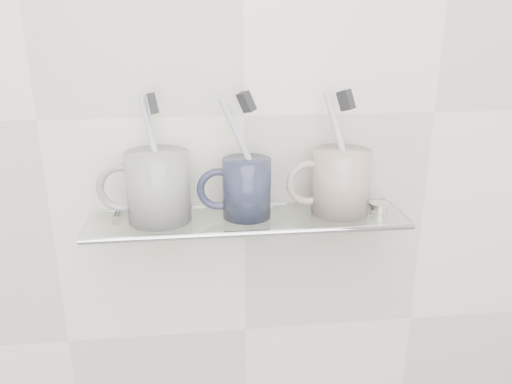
{
  "coord_description": "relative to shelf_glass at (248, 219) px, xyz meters",
  "views": [
    {
      "loc": [
        -0.07,
        0.31,
        1.39
      ],
      "look_at": [
        0.01,
        1.04,
        1.14
      ],
      "focal_mm": 35.0,
      "sensor_mm": 36.0,
      "label": 1
    }
  ],
  "objects": [
    {
      "name": "mug_left_handle",
      "position": [
        -0.19,
        0.0,
        0.06
      ],
      "size": [
        0.08,
        0.01,
        0.08
      ],
      "primitive_type": "torus",
      "rotation": [
        1.57,
        0.0,
        0.0
      ],
      "color": "silver",
      "rests_on": "mug_left"
    },
    {
      "name": "mug_center",
      "position": [
        -0.0,
        0.0,
        0.05
      ],
      "size": [
        0.1,
        0.1,
        0.09
      ],
      "primitive_type": "cylinder",
      "rotation": [
        0.0,
        0.0,
        0.31
      ],
      "color": "black",
      "rests_on": "shelf_glass"
    },
    {
      "name": "bracket_left",
      "position": [
        -0.21,
        0.05,
        -0.01
      ],
      "size": [
        0.02,
        0.03,
        0.02
      ],
      "primitive_type": "cylinder",
      "rotation": [
        1.57,
        0.0,
        0.0
      ],
      "color": "silver",
      "rests_on": "wall_back"
    },
    {
      "name": "mug_right_handle",
      "position": [
        0.1,
        0.0,
        0.06
      ],
      "size": [
        0.07,
        0.01,
        0.07
      ],
      "primitive_type": "torus",
      "rotation": [
        1.57,
        0.0,
        0.0
      ],
      "color": "silver",
      "rests_on": "mug_right"
    },
    {
      "name": "bristles_center",
      "position": [
        -0.0,
        0.0,
        0.19
      ],
      "size": [
        0.03,
        0.03,
        0.04
      ],
      "primitive_type": "cube",
      "rotation": [
        -0.21,
        -0.35,
        0.55
      ],
      "color": "#242428",
      "rests_on": "toothbrush_center"
    },
    {
      "name": "mug_left",
      "position": [
        -0.14,
        0.0,
        0.06
      ],
      "size": [
        0.12,
        0.12,
        0.11
      ],
      "primitive_type": "cylinder",
      "rotation": [
        0.0,
        0.0,
        -0.32
      ],
      "color": "silver",
      "rests_on": "shelf_glass"
    },
    {
      "name": "mug_right",
      "position": [
        0.15,
        0.0,
        0.06
      ],
      "size": [
        0.09,
        0.09,
        0.1
      ],
      "primitive_type": "cylinder",
      "rotation": [
        0.0,
        0.0,
        -0.03
      ],
      "color": "silver",
      "rests_on": "shelf_glass"
    },
    {
      "name": "wall_back",
      "position": [
        0.0,
        0.06,
        0.15
      ],
      "size": [
        2.5,
        0.0,
        2.5
      ],
      "primitive_type": "plane",
      "rotation": [
        1.57,
        0.0,
        0.0
      ],
      "color": "silver",
      "rests_on": "ground"
    },
    {
      "name": "shelf_rail",
      "position": [
        0.0,
        -0.06,
        0.0
      ],
      "size": [
        0.5,
        0.01,
        0.01
      ],
      "primitive_type": "cylinder",
      "rotation": [
        0.0,
        1.57,
        0.0
      ],
      "color": "silver",
      "rests_on": "shelf_glass"
    },
    {
      "name": "bristles_right",
      "position": [
        0.15,
        0.0,
        0.19
      ],
      "size": [
        0.03,
        0.03,
        0.04
      ],
      "primitive_type": "cube",
      "rotation": [
        -0.27,
        -0.18,
        0.53
      ],
      "color": "#242428",
      "rests_on": "toothbrush_right"
    },
    {
      "name": "mug_center_handle",
      "position": [
        -0.05,
        0.0,
        0.05
      ],
      "size": [
        0.07,
        0.01,
        0.07
      ],
      "primitive_type": "torus",
      "rotation": [
        1.57,
        0.0,
        0.0
      ],
      "color": "black",
      "rests_on": "mug_center"
    },
    {
      "name": "bristles_left",
      "position": [
        -0.14,
        0.0,
        0.19
      ],
      "size": [
        0.02,
        0.03,
        0.03
      ],
      "primitive_type": "cube",
      "rotation": [
        -0.18,
        -0.16,
        0.14
      ],
      "color": "#242428",
      "rests_on": "toothbrush_left"
    },
    {
      "name": "bracket_right",
      "position": [
        0.21,
        0.05,
        -0.01
      ],
      "size": [
        0.02,
        0.03,
        0.02
      ],
      "primitive_type": "cylinder",
      "rotation": [
        1.57,
        0.0,
        0.0
      ],
      "color": "silver",
      "rests_on": "wall_back"
    },
    {
      "name": "toothbrush_left",
      "position": [
        -0.14,
        0.0,
        0.1
      ],
      "size": [
        0.05,
        0.04,
        0.19
      ],
      "primitive_type": "cylinder",
      "rotation": [
        -0.18,
        -0.16,
        0.14
      ],
      "color": "#B8B7E1",
      "rests_on": "mug_left"
    },
    {
      "name": "shelf_glass",
      "position": [
        0.0,
        0.0,
        0.0
      ],
      "size": [
        0.5,
        0.12,
        0.01
      ],
      "primitive_type": "cube",
      "color": "silver",
      "rests_on": "wall_back"
    },
    {
      "name": "chrome_cap",
      "position": [
        0.22,
        0.0,
        0.01
      ],
      "size": [
        0.03,
        0.03,
        0.01
      ],
      "primitive_type": "cylinder",
      "color": "silver",
      "rests_on": "shelf_glass"
    },
    {
      "name": "toothbrush_right",
      "position": [
        0.15,
        0.0,
        0.1
      ],
      "size": [
        0.07,
        0.04,
        0.18
      ],
      "primitive_type": "cylinder",
      "rotation": [
        -0.27,
        -0.18,
        0.53
      ],
      "color": "beige",
      "rests_on": "mug_right"
    },
    {
      "name": "toothbrush_center",
      "position": [
        -0.0,
        0.0,
        0.1
      ],
      "size": [
        0.09,
        0.01,
        0.18
      ],
      "primitive_type": "cylinder",
      "rotation": [
        -0.21,
        -0.35,
        0.55
      ],
      "color": "#B5B6D6",
      "rests_on": "mug_center"
    }
  ]
}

